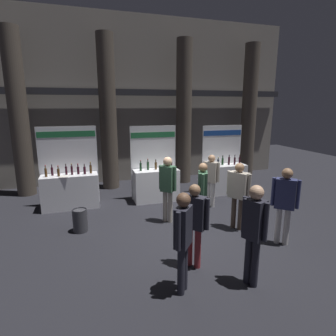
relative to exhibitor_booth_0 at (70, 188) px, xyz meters
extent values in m
plane|color=black|center=(2.86, -2.43, -0.63)|extent=(25.03, 25.03, 0.00)
cube|color=gray|center=(2.86, 2.83, 2.62)|extent=(12.52, 0.25, 6.51)
cube|color=#2D2D33|center=(2.86, 2.52, 2.95)|extent=(12.52, 0.20, 0.24)
cylinder|color=#51473D|center=(-1.55, 1.83, 2.14)|extent=(0.61, 0.61, 5.54)
cylinder|color=#51473D|center=(1.39, 1.83, 2.14)|extent=(0.61, 0.61, 5.54)
cylinder|color=#51473D|center=(4.33, 1.83, 2.14)|extent=(0.61, 0.61, 5.54)
cylinder|color=#51473D|center=(7.27, 1.83, 2.14)|extent=(0.61, 0.61, 5.54)
cube|color=white|center=(0.00, -0.05, -0.11)|extent=(1.65, 0.60, 1.04)
cube|color=white|center=(0.00, 0.29, 0.60)|extent=(1.73, 0.04, 2.47)
cube|color=#1E6638|center=(0.00, 0.27, 1.60)|extent=(1.68, 0.01, 0.18)
cylinder|color=#472D14|center=(-0.63, -0.10, 0.54)|extent=(0.07, 0.07, 0.25)
cylinder|color=#472D14|center=(-0.63, -0.10, 0.70)|extent=(0.03, 0.03, 0.08)
cylinder|color=red|center=(-0.63, -0.10, 0.75)|extent=(0.03, 0.03, 0.02)
cylinder|color=black|center=(-0.47, 0.02, 0.53)|extent=(0.07, 0.07, 0.24)
cylinder|color=black|center=(-0.47, 0.02, 0.69)|extent=(0.03, 0.03, 0.07)
cylinder|color=black|center=(-0.47, 0.02, 0.74)|extent=(0.03, 0.03, 0.02)
cylinder|color=#472D14|center=(-0.29, -0.13, 0.53)|extent=(0.07, 0.07, 0.23)
cylinder|color=#472D14|center=(-0.29, -0.13, 0.68)|extent=(0.03, 0.03, 0.08)
cylinder|color=red|center=(-0.29, -0.13, 0.73)|extent=(0.03, 0.03, 0.02)
cylinder|color=black|center=(-0.08, 0.02, 0.54)|extent=(0.06, 0.06, 0.25)
cylinder|color=black|center=(-0.08, 0.02, 0.69)|extent=(0.03, 0.03, 0.07)
cylinder|color=black|center=(-0.08, 0.02, 0.73)|extent=(0.03, 0.03, 0.02)
cylinder|color=black|center=(0.09, -0.04, 0.54)|extent=(0.06, 0.06, 0.25)
cylinder|color=black|center=(0.09, -0.04, 0.70)|extent=(0.03, 0.03, 0.07)
cylinder|color=gold|center=(0.09, -0.04, 0.74)|extent=(0.03, 0.03, 0.02)
cylinder|color=black|center=(0.27, -0.02, 0.53)|extent=(0.07, 0.07, 0.23)
cylinder|color=black|center=(0.27, -0.02, 0.68)|extent=(0.03, 0.03, 0.08)
cylinder|color=red|center=(0.27, -0.02, 0.73)|extent=(0.03, 0.03, 0.02)
cylinder|color=black|center=(0.45, -0.07, 0.53)|extent=(0.07, 0.07, 0.23)
cylinder|color=black|center=(0.45, -0.07, 0.67)|extent=(0.03, 0.03, 0.07)
cylinder|color=black|center=(0.45, -0.07, 0.72)|extent=(0.03, 0.03, 0.02)
cylinder|color=#472D14|center=(0.63, -0.01, 0.54)|extent=(0.07, 0.07, 0.26)
cylinder|color=#472D14|center=(0.63, -0.01, 0.71)|extent=(0.03, 0.03, 0.08)
cylinder|color=gold|center=(0.63, -0.01, 0.76)|extent=(0.03, 0.03, 0.02)
cube|color=silver|center=(-0.14, -0.23, 0.42)|extent=(0.30, 0.33, 0.01)
cube|color=white|center=(2.66, -0.16, -0.11)|extent=(1.45, 0.60, 1.05)
cube|color=white|center=(2.66, 0.18, 0.59)|extent=(1.52, 0.04, 2.44)
cube|color=#1E6638|center=(2.66, 0.16, 1.51)|extent=(1.48, 0.01, 0.18)
cylinder|color=#19381E|center=(2.16, -0.16, 0.54)|extent=(0.07, 0.07, 0.25)
cylinder|color=#19381E|center=(2.16, -0.16, 0.70)|extent=(0.03, 0.03, 0.07)
cylinder|color=red|center=(2.16, -0.16, 0.74)|extent=(0.03, 0.03, 0.02)
cylinder|color=#19381E|center=(2.42, -0.08, 0.54)|extent=(0.07, 0.07, 0.26)
cylinder|color=#19381E|center=(2.42, -0.08, 0.71)|extent=(0.03, 0.03, 0.08)
cylinder|color=red|center=(2.42, -0.08, 0.77)|extent=(0.03, 0.03, 0.02)
cylinder|color=#472D14|center=(2.67, -0.10, 0.53)|extent=(0.08, 0.08, 0.23)
cylinder|color=#472D14|center=(2.67, -0.10, 0.69)|extent=(0.03, 0.03, 0.08)
cylinder|color=black|center=(2.67, -0.10, 0.74)|extent=(0.03, 0.03, 0.02)
cylinder|color=#19381E|center=(2.93, -0.21, 0.54)|extent=(0.07, 0.07, 0.25)
cylinder|color=#19381E|center=(2.93, -0.21, 0.71)|extent=(0.03, 0.03, 0.08)
cylinder|color=gold|center=(2.93, -0.21, 0.76)|extent=(0.03, 0.03, 0.02)
cylinder|color=black|center=(3.19, -0.13, 0.54)|extent=(0.07, 0.07, 0.25)
cylinder|color=black|center=(3.19, -0.13, 0.70)|extent=(0.03, 0.03, 0.06)
cylinder|color=gold|center=(3.19, -0.13, 0.74)|extent=(0.03, 0.03, 0.02)
cube|color=white|center=(5.21, -0.10, -0.11)|extent=(1.43, 0.60, 1.04)
cube|color=white|center=(5.21, 0.24, 0.57)|extent=(1.51, 0.04, 2.39)
cube|color=navy|center=(5.21, 0.22, 1.50)|extent=(1.46, 0.01, 0.18)
cylinder|color=#472D14|center=(4.69, -0.16, 0.54)|extent=(0.06, 0.06, 0.27)
cylinder|color=#472D14|center=(4.69, -0.16, 0.72)|extent=(0.03, 0.03, 0.09)
cylinder|color=gold|center=(4.69, -0.16, 0.78)|extent=(0.03, 0.03, 0.02)
cylinder|color=black|center=(4.88, -0.15, 0.52)|extent=(0.07, 0.07, 0.22)
cylinder|color=black|center=(4.88, -0.15, 0.66)|extent=(0.03, 0.03, 0.07)
cylinder|color=gold|center=(4.88, -0.15, 0.71)|extent=(0.03, 0.03, 0.02)
cylinder|color=#19381E|center=(5.11, -0.06, 0.52)|extent=(0.08, 0.08, 0.23)
cylinder|color=#19381E|center=(5.11, -0.06, 0.68)|extent=(0.03, 0.03, 0.09)
cylinder|color=black|center=(5.11, -0.06, 0.73)|extent=(0.03, 0.03, 0.02)
cylinder|color=black|center=(5.32, -0.11, 0.54)|extent=(0.07, 0.07, 0.27)
cylinder|color=black|center=(5.32, -0.11, 0.71)|extent=(0.03, 0.03, 0.06)
cylinder|color=black|center=(5.32, -0.11, 0.75)|extent=(0.03, 0.03, 0.02)
cylinder|color=black|center=(5.52, -0.17, 0.54)|extent=(0.06, 0.06, 0.26)
cylinder|color=black|center=(5.52, -0.17, 0.71)|extent=(0.03, 0.03, 0.09)
cylinder|color=black|center=(5.52, -0.17, 0.76)|extent=(0.03, 0.03, 0.02)
cylinder|color=black|center=(5.73, -0.14, 0.53)|extent=(0.06, 0.06, 0.25)
cylinder|color=black|center=(5.73, -0.14, 0.69)|extent=(0.03, 0.03, 0.07)
cylinder|color=gold|center=(5.73, -0.14, 0.74)|extent=(0.03, 0.03, 0.02)
cylinder|color=#38383D|center=(0.27, -1.84, -0.35)|extent=(0.36, 0.36, 0.56)
torus|color=black|center=(0.27, -1.84, -0.06)|extent=(0.35, 0.35, 0.02)
cylinder|color=maroon|center=(2.32, -4.02, -0.23)|extent=(0.12, 0.12, 0.80)
cylinder|color=maroon|center=(2.44, -4.16, -0.23)|extent=(0.12, 0.12, 0.80)
cube|color=#23232D|center=(2.38, -4.09, 0.49)|extent=(0.45, 0.47, 0.63)
sphere|color=#8C6647|center=(2.38, -4.09, 0.92)|extent=(0.22, 0.22, 0.22)
cylinder|color=#23232D|center=(2.21, -3.89, 0.50)|extent=(0.08, 0.08, 0.60)
cylinder|color=#23232D|center=(2.56, -4.29, 0.50)|extent=(0.08, 0.08, 0.60)
cylinder|color=navy|center=(3.31, -2.38, -0.22)|extent=(0.12, 0.12, 0.81)
cylinder|color=navy|center=(3.24, -2.54, -0.22)|extent=(0.12, 0.12, 0.81)
cube|color=#33563D|center=(3.28, -2.46, 0.51)|extent=(0.36, 0.43, 0.64)
sphere|color=#8C6647|center=(3.28, -2.46, 0.94)|extent=(0.22, 0.22, 0.22)
cylinder|color=#33563D|center=(3.37, -2.24, 0.52)|extent=(0.08, 0.08, 0.61)
cylinder|color=#33563D|center=(3.19, -2.67, 0.52)|extent=(0.08, 0.08, 0.61)
cylinder|color=#ADA393|center=(2.47, -1.85, -0.20)|extent=(0.12, 0.12, 0.86)
cylinder|color=#ADA393|center=(2.58, -1.95, -0.20)|extent=(0.12, 0.12, 0.86)
cube|color=#33563D|center=(2.53, -1.90, 0.57)|extent=(0.41, 0.41, 0.68)
sphere|color=tan|center=(2.53, -1.90, 1.04)|extent=(0.24, 0.24, 0.24)
cylinder|color=#33563D|center=(2.37, -1.75, 0.59)|extent=(0.08, 0.08, 0.65)
cylinder|color=#33563D|center=(2.68, -2.04, 0.59)|extent=(0.08, 0.08, 0.65)
cylinder|color=silver|center=(4.09, -1.10, -0.24)|extent=(0.12, 0.12, 0.79)
cylinder|color=silver|center=(4.19, -1.22, -0.24)|extent=(0.12, 0.12, 0.79)
cube|color=#ADA393|center=(4.14, -1.16, 0.47)|extent=(0.42, 0.44, 0.62)
sphere|color=tan|center=(4.14, -1.16, 0.89)|extent=(0.22, 0.22, 0.22)
cylinder|color=#ADA393|center=(3.99, -0.99, 0.48)|extent=(0.08, 0.08, 0.59)
cylinder|color=#ADA393|center=(4.29, -1.34, 0.48)|extent=(0.08, 0.08, 0.59)
cylinder|color=silver|center=(4.57, -3.78, -0.21)|extent=(0.12, 0.12, 0.85)
cylinder|color=silver|center=(4.70, -3.89, -0.21)|extent=(0.12, 0.12, 0.85)
cube|color=navy|center=(4.64, -3.83, 0.56)|extent=(0.46, 0.44, 0.67)
sphere|color=#8C6647|center=(4.64, -3.83, 1.02)|extent=(0.23, 0.23, 0.23)
cylinder|color=navy|center=(4.45, -3.67, 0.57)|extent=(0.08, 0.08, 0.64)
cylinder|color=navy|center=(4.83, -4.00, 0.57)|extent=(0.08, 0.08, 0.64)
cylinder|color=#23232D|center=(3.10, -4.85, -0.19)|extent=(0.12, 0.12, 0.87)
cylinder|color=#23232D|center=(3.16, -4.98, -0.19)|extent=(0.12, 0.12, 0.87)
cube|color=#23232D|center=(3.13, -4.92, 0.59)|extent=(0.35, 0.39, 0.69)
sphere|color=tan|center=(3.13, -4.92, 1.06)|extent=(0.24, 0.24, 0.24)
cylinder|color=#23232D|center=(3.05, -4.73, 0.61)|extent=(0.08, 0.08, 0.66)
cylinder|color=#23232D|center=(3.21, -5.11, 0.61)|extent=(0.08, 0.08, 0.66)
cylinder|color=#23232D|center=(1.87, -4.81, -0.21)|extent=(0.12, 0.12, 0.84)
cylinder|color=#23232D|center=(1.97, -4.69, -0.21)|extent=(0.12, 0.12, 0.84)
cube|color=#23232D|center=(1.92, -4.75, 0.54)|extent=(0.38, 0.41, 0.67)
sphere|color=brown|center=(1.92, -4.75, 1.00)|extent=(0.23, 0.23, 0.23)
cylinder|color=#23232D|center=(1.78, -4.92, 0.56)|extent=(0.08, 0.08, 0.63)
cylinder|color=#23232D|center=(2.06, -4.58, 0.56)|extent=(0.08, 0.08, 0.63)
cylinder|color=#47382D|center=(4.03, -2.75, -0.22)|extent=(0.12, 0.12, 0.83)
cylinder|color=#47382D|center=(4.13, -2.91, -0.22)|extent=(0.12, 0.12, 0.83)
cube|color=#ADA393|center=(4.08, -2.83, 0.52)|extent=(0.45, 0.53, 0.65)
sphere|color=#8C6647|center=(4.08, -2.83, 0.97)|extent=(0.23, 0.23, 0.23)
cylinder|color=#ADA393|center=(3.94, -2.59, 0.54)|extent=(0.08, 0.08, 0.62)
cylinder|color=#ADA393|center=(4.23, -3.07, 0.54)|extent=(0.08, 0.08, 0.62)
camera|label=1|loc=(0.48, -8.64, 2.45)|focal=29.70mm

